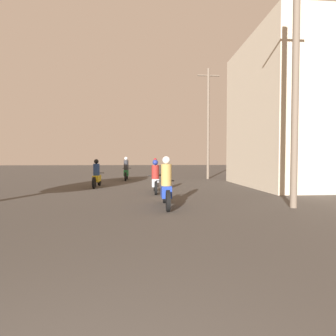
{
  "coord_description": "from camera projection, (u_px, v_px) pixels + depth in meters",
  "views": [
    {
      "loc": [
        0.47,
        -0.66,
        1.49
      ],
      "look_at": [
        1.94,
        17.28,
        0.84
      ],
      "focal_mm": 28.0,
      "sensor_mm": 36.0,
      "label": 1
    }
  ],
  "objects": [
    {
      "name": "motorcycle_blue",
      "position": [
        166.0,
        187.0,
        8.03
      ],
      "size": [
        0.6,
        2.07,
        1.56
      ],
      "rotation": [
        0.0,
        0.0,
        -0.16
      ],
      "color": "black",
      "rests_on": "ground_plane"
    },
    {
      "name": "motorcycle_green",
      "position": [
        126.0,
        171.0,
        18.18
      ],
      "size": [
        0.6,
        2.0,
        1.62
      ],
      "rotation": [
        0.0,
        0.0,
        -0.03
      ],
      "color": "black",
      "rests_on": "ground_plane"
    },
    {
      "name": "utility_pole_near",
      "position": [
        295.0,
        77.0,
        7.79
      ],
      "size": [
        1.6,
        0.2,
        7.53
      ],
      "color": "#6B5B4C",
      "rests_on": "ground_plane"
    },
    {
      "name": "motorcycle_white",
      "position": [
        155.0,
        168.0,
        23.04
      ],
      "size": [
        0.6,
        1.93,
        1.54
      ],
      "rotation": [
        0.0,
        0.0,
        0.04
      ],
      "color": "black",
      "rests_on": "ground_plane"
    },
    {
      "name": "motorcycle_yellow",
      "position": [
        97.0,
        176.0,
        13.68
      ],
      "size": [
        0.6,
        2.07,
        1.46
      ],
      "rotation": [
        0.0,
        0.0,
        0.11
      ],
      "color": "black",
      "rests_on": "ground_plane"
    },
    {
      "name": "motorcycle_silver",
      "position": [
        155.0,
        179.0,
        11.38
      ],
      "size": [
        0.6,
        1.92,
        1.45
      ],
      "rotation": [
        0.0,
        0.0,
        0.16
      ],
      "color": "black",
      "rests_on": "ground_plane"
    },
    {
      "name": "building_right_near",
      "position": [
        291.0,
        114.0,
        14.05
      ],
      "size": [
        4.95,
        6.91,
        7.77
      ],
      "color": "beige",
      "rests_on": "ground_plane"
    },
    {
      "name": "utility_pole_far",
      "position": [
        208.0,
        122.0,
        19.03
      ],
      "size": [
        1.6,
        0.2,
        8.0
      ],
      "color": "#6B5B4C",
      "rests_on": "ground_plane"
    }
  ]
}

